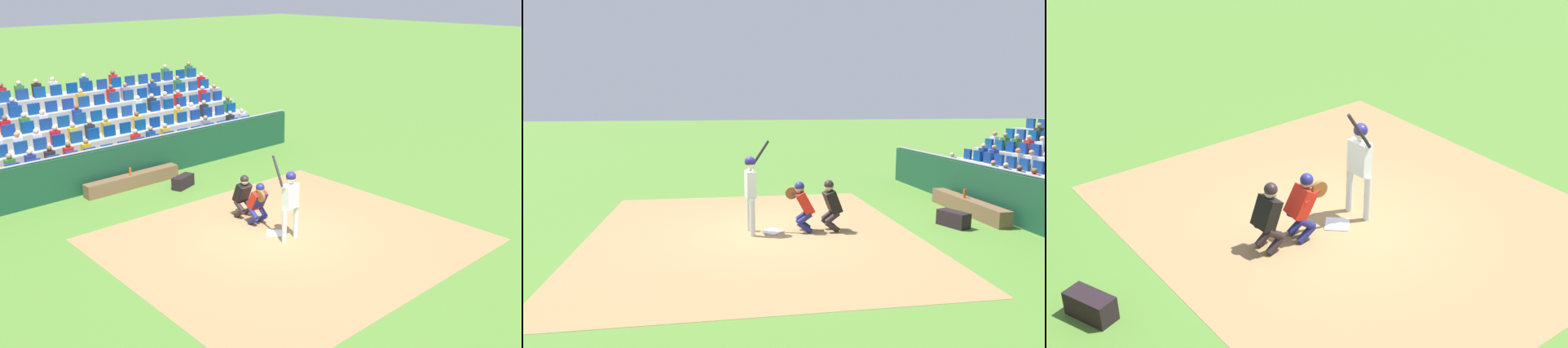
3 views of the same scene
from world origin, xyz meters
TOP-DOWN VIEW (x-y plane):
  - ground_plane at (0.00, 0.00)m, footprint 160.00×160.00m
  - infield_dirt_patch at (0.00, 0.50)m, footprint 8.92×7.97m
  - home_plate_marker at (0.00, 0.00)m, footprint 0.62×0.62m
  - batter_at_plate at (-0.02, 0.52)m, footprint 0.61×0.63m
  - catcher_crouching at (-0.08, -0.74)m, footprint 0.50×0.71m
  - home_plate_umpire at (-0.15, -1.44)m, footprint 0.47×0.46m
  - dugout_wall at (0.00, -6.36)m, footprint 13.35×0.24m
  - dugout_bench at (0.83, -5.81)m, footprint 3.32×0.40m
  - water_bottle_on_bench at (0.94, -5.74)m, footprint 0.07×0.07m
  - equipment_duffel_bag at (-0.34, -4.65)m, footprint 0.88×0.61m

SIDE VIEW (x-z plane):
  - ground_plane at x=0.00m, z-range 0.00..0.00m
  - infield_dirt_patch at x=0.00m, z-range 0.00..0.01m
  - home_plate_marker at x=0.00m, z-range 0.01..0.02m
  - equipment_duffel_bag at x=-0.34m, z-range 0.00..0.40m
  - dugout_bench at x=0.83m, z-range 0.00..0.44m
  - water_bottle_on_bench at x=0.94m, z-range 0.44..0.70m
  - dugout_wall at x=0.00m, z-range -0.03..1.37m
  - home_plate_umpire at x=-0.15m, z-range 0.06..1.35m
  - catcher_crouching at x=-0.08m, z-range 0.07..1.34m
  - batter_at_plate at x=-0.02m, z-range 0.06..2.31m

